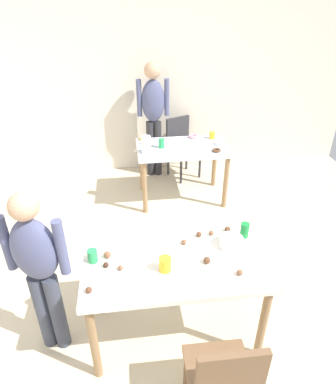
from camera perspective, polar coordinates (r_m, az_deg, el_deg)
ground_plane at (r=3.02m, az=-0.33°, el=-22.93°), size 6.40×6.40×0.00m
wall_back at (r=5.12m, az=-4.99°, el=17.65°), size 6.40×0.10×2.60m
dining_table_near at (r=2.56m, az=1.21°, el=-13.45°), size 1.32×0.70×0.75m
dining_table_far at (r=4.37m, az=2.42°, el=6.27°), size 1.14×0.70×0.75m
chair_near_table at (r=2.27m, az=9.23°, el=-28.42°), size 0.41×0.41×0.87m
chair_far_table at (r=5.07m, az=2.25°, el=8.08°), size 0.53×0.53×0.87m
person_girl_near at (r=2.53m, az=-20.86°, el=-11.25°), size 0.45×0.27×1.39m
person_adult_far at (r=4.90m, az=-2.47°, el=13.52°), size 0.45×0.23×1.65m
mixing_bowl at (r=2.66m, az=10.52°, el=-8.21°), size 0.18×0.18×0.07m
soda_can at (r=2.76m, az=12.69°, el=-6.23°), size 0.07×0.07×0.12m
fork_near at (r=2.30m, az=-8.11°, el=-16.65°), size 0.17×0.02×0.01m
cup_near_0 at (r=2.53m, az=-12.50°, el=-10.39°), size 0.07×0.07×0.10m
cup_near_1 at (r=2.41m, az=-0.49°, el=-11.97°), size 0.09×0.09×0.11m
cake_ball_0 at (r=2.81m, az=9.94°, el=-6.17°), size 0.05×0.05×0.05m
cake_ball_1 at (r=2.34m, az=-13.10°, el=-15.67°), size 0.04×0.04×0.04m
cake_ball_2 at (r=2.44m, az=11.89°, el=-13.03°), size 0.04×0.04×0.04m
cake_ball_3 at (r=2.56m, az=-10.12°, el=-10.28°), size 0.05×0.05×0.05m
cake_ball_4 at (r=2.49m, az=6.52°, el=-11.28°), size 0.05×0.05×0.05m
cake_ball_5 at (r=2.73m, az=5.20°, el=-7.07°), size 0.04×0.04×0.04m
cake_ball_6 at (r=2.76m, az=7.24°, el=-6.79°), size 0.04×0.04×0.04m
cake_ball_7 at (r=2.65m, az=2.68°, el=-8.35°), size 0.04×0.04×0.04m
cake_ball_8 at (r=2.45m, az=-7.97°, el=-12.44°), size 0.04×0.04×0.04m
cake_ball_9 at (r=2.49m, az=-10.34°, el=-11.90°), size 0.04×0.04×0.04m
pitcher_far at (r=4.10m, az=-3.66°, el=7.91°), size 0.11×0.11×0.21m
cup_far_0 at (r=4.26m, az=-1.09°, el=8.14°), size 0.07×0.07×0.12m
cup_far_1 at (r=4.58m, az=7.40°, el=9.37°), size 0.07×0.07×0.09m
donut_far_0 at (r=4.37m, az=-3.02°, el=8.10°), size 0.10×0.10×0.03m
donut_far_1 at (r=4.43m, az=8.54°, el=8.11°), size 0.12×0.12×0.03m
donut_far_2 at (r=4.21m, az=8.12°, el=6.93°), size 0.11×0.11×0.03m
donut_far_3 at (r=4.54m, az=-4.19°, el=8.93°), size 0.12×0.12×0.03m
donut_far_4 at (r=4.43m, az=-4.14°, el=8.36°), size 0.10×0.10×0.03m
donut_far_5 at (r=4.60m, az=4.28°, el=9.28°), size 0.13×0.13×0.04m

